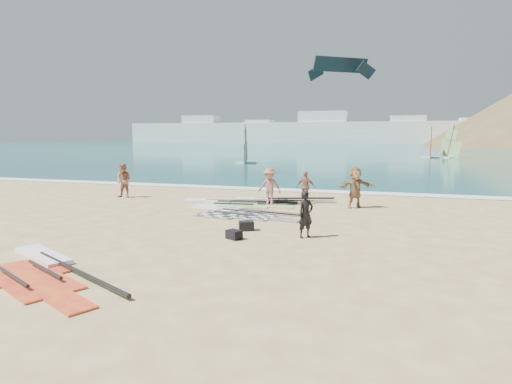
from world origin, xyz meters
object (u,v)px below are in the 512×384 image
(rig_orange, at_px, (277,200))
(rig_green, at_px, (228,203))
(person_wetsuit, at_px, (306,214))
(gear_bag_near, at_px, (246,226))
(beachgoer_right, at_px, (355,187))
(beachgoer_back, at_px, (306,187))
(rig_red, at_px, (41,269))
(beachgoer_mid, at_px, (269,187))
(rig_grey, at_px, (233,212))
(beachgoer_left, at_px, (124,181))
(gear_bag_far, at_px, (234,235))

(rig_orange, bearing_deg, rig_green, -161.69)
(person_wetsuit, bearing_deg, gear_bag_near, 121.08)
(person_wetsuit, distance_m, beachgoer_right, 6.44)
(rig_orange, xyz_separation_m, beachgoer_back, (1.42, 0.19, 0.72))
(rig_red, height_order, beachgoer_mid, beachgoer_mid)
(rig_orange, height_order, gear_bag_near, gear_bag_near)
(beachgoer_right, bearing_deg, beachgoer_back, 129.67)
(rig_red, height_order, beachgoer_right, beachgoer_right)
(gear_bag_near, relative_size, beachgoer_back, 0.34)
(beachgoer_right, bearing_deg, rig_green, 158.05)
(rig_orange, relative_size, rig_red, 0.98)
(person_wetsuit, bearing_deg, rig_green, 83.22)
(rig_red, bearing_deg, person_wetsuit, 69.48)
(rig_green, bearing_deg, rig_orange, 29.69)
(rig_grey, xyz_separation_m, person_wetsuit, (3.78, -3.44, 0.72))
(person_wetsuit, height_order, beachgoer_left, beachgoer_left)
(rig_grey, height_order, rig_orange, rig_grey)
(rig_green, bearing_deg, gear_bag_far, -74.34)
(rig_orange, distance_m, person_wetsuit, 7.68)
(rig_grey, height_order, rig_green, same)
(person_wetsuit, distance_m, beachgoer_mid, 6.58)
(rig_grey, xyz_separation_m, beachgoer_back, (2.40, 3.86, 0.72))
(rig_green, relative_size, person_wetsuit, 3.69)
(rig_orange, bearing_deg, gear_bag_far, -103.68)
(rig_red, bearing_deg, gear_bag_far, 78.22)
(gear_bag_far, bearing_deg, rig_grey, 110.60)
(rig_grey, bearing_deg, beachgoer_mid, 80.50)
(gear_bag_near, xyz_separation_m, beachgoer_right, (3.27, 5.91, 0.78))
(rig_grey, xyz_separation_m, rig_red, (-1.81, -8.79, 0.00))
(rig_green, relative_size, gear_bag_near, 11.03)
(gear_bag_near, distance_m, beachgoer_back, 6.94)
(beachgoer_back, distance_m, beachgoer_right, 2.67)
(rig_grey, relative_size, beachgoer_back, 3.63)
(beachgoer_back, bearing_deg, beachgoer_right, 160.29)
(person_wetsuit, height_order, beachgoer_mid, beachgoer_mid)
(rig_orange, xyz_separation_m, gear_bag_near, (0.63, -6.68, 0.12))
(gear_bag_near, relative_size, person_wetsuit, 0.33)
(beachgoer_back, bearing_deg, gear_bag_near, 84.85)
(person_wetsuit, relative_size, beachgoer_mid, 0.87)
(rig_grey, distance_m, gear_bag_near, 3.42)
(beachgoer_left, relative_size, beachgoer_right, 0.97)
(rig_green, xyz_separation_m, gear_bag_far, (2.69, -6.47, 0.10))
(rig_green, bearing_deg, beachgoer_left, 169.44)
(rig_green, height_order, person_wetsuit, person_wetsuit)
(beachgoer_back, bearing_deg, rig_red, 73.02)
(beachgoer_mid, bearing_deg, rig_grey, -106.30)
(rig_grey, distance_m, beachgoer_right, 5.74)
(gear_bag_near, height_order, beachgoer_right, beachgoer_right)
(rig_grey, relative_size, rig_green, 0.98)
(gear_bag_far, bearing_deg, person_wetsuit, 22.12)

